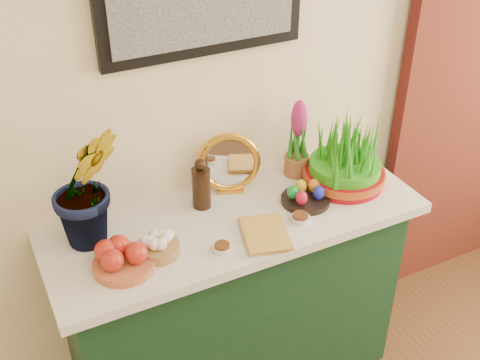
{
  "coord_description": "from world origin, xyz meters",
  "views": [
    {
      "loc": [
        -0.88,
        0.4,
        2.2
      ],
      "look_at": [
        -0.1,
        1.95,
        1.07
      ],
      "focal_mm": 45.0,
      "sensor_mm": 36.0,
      "label": 1
    }
  ],
  "objects_px": {
    "mirror": "(229,163)",
    "book": "(243,236)",
    "wheatgrass_sabzeh": "(346,158)",
    "sideboard": "(235,306)",
    "hyacinth_green": "(84,168)"
  },
  "relations": [
    {
      "from": "mirror",
      "to": "book",
      "type": "relative_size",
      "value": 1.21
    },
    {
      "from": "book",
      "to": "wheatgrass_sabzeh",
      "type": "height_order",
      "value": "wheatgrass_sabzeh"
    },
    {
      "from": "sideboard",
      "to": "hyacinth_green",
      "type": "bearing_deg",
      "value": 170.21
    },
    {
      "from": "sideboard",
      "to": "book",
      "type": "bearing_deg",
      "value": -103.59
    },
    {
      "from": "mirror",
      "to": "wheatgrass_sabzeh",
      "type": "bearing_deg",
      "value": -20.58
    },
    {
      "from": "book",
      "to": "wheatgrass_sabzeh",
      "type": "relative_size",
      "value": 0.64
    },
    {
      "from": "sideboard",
      "to": "hyacinth_green",
      "type": "distance_m",
      "value": 0.91
    },
    {
      "from": "sideboard",
      "to": "wheatgrass_sabzeh",
      "type": "height_order",
      "value": "wheatgrass_sabzeh"
    },
    {
      "from": "hyacinth_green",
      "to": "wheatgrass_sabzeh",
      "type": "relative_size",
      "value": 1.81
    },
    {
      "from": "sideboard",
      "to": "mirror",
      "type": "bearing_deg",
      "value": 70.26
    },
    {
      "from": "sideboard",
      "to": "wheatgrass_sabzeh",
      "type": "bearing_deg",
      "value": -0.38
    },
    {
      "from": "hyacinth_green",
      "to": "mirror",
      "type": "xyz_separation_m",
      "value": [
        0.55,
        0.07,
        -0.17
      ]
    },
    {
      "from": "wheatgrass_sabzeh",
      "to": "book",
      "type": "bearing_deg",
      "value": -164.7
    },
    {
      "from": "wheatgrass_sabzeh",
      "to": "hyacinth_green",
      "type": "bearing_deg",
      "value": 174.83
    },
    {
      "from": "hyacinth_green",
      "to": "mirror",
      "type": "height_order",
      "value": "hyacinth_green"
    }
  ]
}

